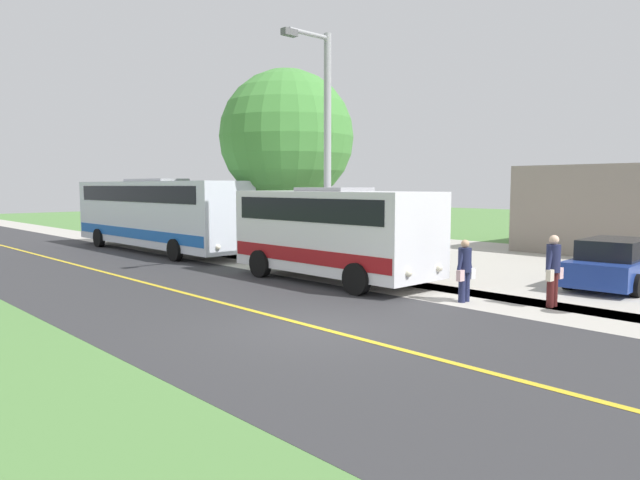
# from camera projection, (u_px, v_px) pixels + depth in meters

# --- Properties ---
(ground_plane) EXTENTS (120.00, 120.00, 0.00)m
(ground_plane) POSITION_uv_depth(u_px,v_px,m) (315.00, 328.00, 12.28)
(ground_plane) COLOR #548442
(road_surface) EXTENTS (8.00, 100.00, 0.01)m
(road_surface) POSITION_uv_depth(u_px,v_px,m) (315.00, 327.00, 12.28)
(road_surface) COLOR #333335
(road_surface) RESTS_ON ground
(sidewalk) EXTENTS (2.40, 100.00, 0.01)m
(sidewalk) POSITION_uv_depth(u_px,v_px,m) (454.00, 296.00, 15.83)
(sidewalk) COLOR #B2ADA3
(sidewalk) RESTS_ON ground
(road_centre_line) EXTENTS (0.16, 100.00, 0.00)m
(road_centre_line) POSITION_uv_depth(u_px,v_px,m) (315.00, 327.00, 12.28)
(road_centre_line) COLOR gold
(road_centre_line) RESTS_ON ground
(shuttle_bus_front) EXTENTS (2.75, 7.10, 2.95)m
(shuttle_bus_front) POSITION_uv_depth(u_px,v_px,m) (334.00, 230.00, 18.17)
(shuttle_bus_front) COLOR white
(shuttle_bus_front) RESTS_ON ground
(transit_bus_rear) EXTENTS (2.59, 12.06, 3.32)m
(transit_bus_rear) POSITION_uv_depth(u_px,v_px,m) (156.00, 212.00, 26.39)
(transit_bus_rear) COLOR silver
(transit_bus_rear) RESTS_ON ground
(pedestrian_with_bags) EXTENTS (0.72, 0.34, 1.79)m
(pedestrian_with_bags) POSITION_uv_depth(u_px,v_px,m) (553.00, 268.00, 14.30)
(pedestrian_with_bags) COLOR #4C1919
(pedestrian_with_bags) RESTS_ON ground
(pedestrian_waiting) EXTENTS (0.72, 0.34, 1.62)m
(pedestrian_waiting) POSITION_uv_depth(u_px,v_px,m) (465.00, 269.00, 14.90)
(pedestrian_waiting) COLOR #1E2347
(pedestrian_waiting) RESTS_ON ground
(street_light_pole) EXTENTS (1.97, 0.24, 7.84)m
(street_light_pole) POSITION_uv_depth(u_px,v_px,m) (325.00, 145.00, 18.69)
(street_light_pole) COLOR #9E9EA3
(street_light_pole) RESTS_ON ground
(parked_car_near) EXTENTS (4.52, 2.25, 1.45)m
(parked_car_near) POSITION_uv_depth(u_px,v_px,m) (616.00, 264.00, 17.12)
(parked_car_near) COLOR navy
(parked_car_near) RESTS_ON ground
(tree_curbside) EXTENTS (5.54, 5.54, 7.77)m
(tree_curbside) POSITION_uv_depth(u_px,v_px,m) (287.00, 137.00, 23.91)
(tree_curbside) COLOR brown
(tree_curbside) RESTS_ON ground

